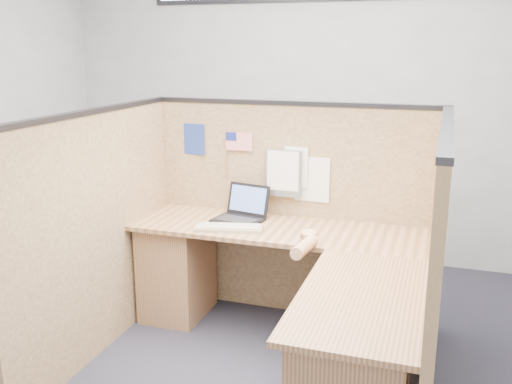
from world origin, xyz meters
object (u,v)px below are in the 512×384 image
(laptop, at_px, (241,211))
(keyboard, at_px, (229,228))
(l_desk, at_px, (289,303))
(mouse, at_px, (310,238))

(laptop, xyz_separation_m, keyboard, (0.01, -0.25, -0.04))
(l_desk, xyz_separation_m, keyboard, (-0.48, 0.24, 0.35))
(keyboard, relative_size, mouse, 4.08)
(keyboard, bearing_deg, laptop, 79.00)
(keyboard, bearing_deg, mouse, -18.66)
(mouse, bearing_deg, keyboard, 174.36)
(mouse, bearing_deg, laptop, 151.57)
(l_desk, xyz_separation_m, mouse, (0.08, 0.19, 0.36))
(l_desk, distance_m, keyboard, 0.64)
(l_desk, bearing_deg, laptop, 134.56)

